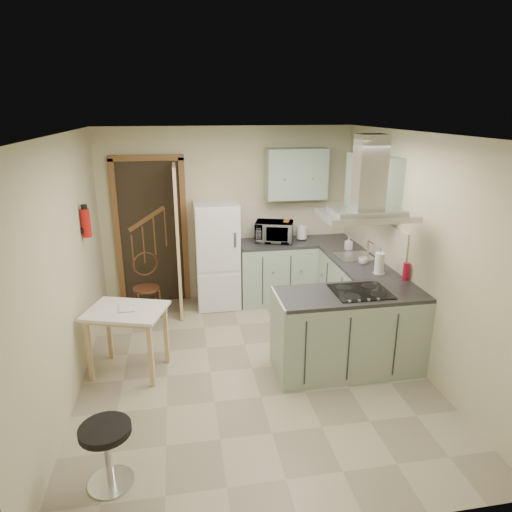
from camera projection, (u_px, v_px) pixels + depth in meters
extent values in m
plane|color=tan|center=(252.00, 368.00, 5.02)|extent=(4.20, 4.20, 0.00)
plane|color=silver|center=(251.00, 134.00, 4.25)|extent=(4.20, 4.20, 0.00)
plane|color=beige|center=(228.00, 215.00, 6.60)|extent=(3.60, 0.00, 3.60)
plane|color=beige|center=(66.00, 271.00, 4.34)|extent=(0.00, 4.20, 4.20)
plane|color=beige|center=(416.00, 252.00, 4.93)|extent=(0.00, 4.20, 4.20)
cube|color=brown|center=(151.00, 232.00, 6.46)|extent=(1.10, 0.12, 2.10)
cube|color=white|center=(217.00, 255.00, 6.44)|extent=(0.60, 0.60, 1.50)
cube|color=#9EB2A0|center=(276.00, 271.00, 6.68)|extent=(1.08, 0.60, 0.90)
cube|color=#9EB2A0|center=(347.00, 284.00, 6.18)|extent=(0.60, 1.95, 0.90)
cube|color=beige|center=(292.00, 219.00, 6.78)|extent=(1.68, 0.02, 0.50)
cube|color=#9EB2A0|center=(296.00, 174.00, 6.41)|extent=(0.85, 0.35, 0.70)
cube|color=#9EB2A0|center=(372.00, 184.00, 5.51)|extent=(0.35, 0.90, 0.70)
cube|color=#9EB2A0|center=(349.00, 331.00, 4.88)|extent=(1.55, 0.65, 0.90)
cube|color=black|center=(361.00, 291.00, 4.76)|extent=(0.58, 0.50, 0.01)
cube|color=silver|center=(367.00, 215.00, 4.51)|extent=(0.90, 0.55, 0.10)
cube|color=silver|center=(354.00, 257.00, 5.88)|extent=(0.45, 0.40, 0.01)
cylinder|color=#B2140F|center=(86.00, 223.00, 5.12)|extent=(0.10, 0.10, 0.32)
cube|color=#D6A484|center=(129.00, 341.00, 4.86)|extent=(0.93, 0.80, 0.73)
cube|color=#4B2319|center=(146.00, 288.00, 6.19)|extent=(0.44, 0.44, 0.79)
cylinder|color=black|center=(108.00, 455.00, 3.41)|extent=(0.49, 0.49, 0.51)
imported|color=black|center=(274.00, 232.00, 6.52)|extent=(0.61, 0.50, 0.29)
cylinder|color=white|center=(302.00, 232.00, 6.62)|extent=(0.19, 0.19, 0.22)
cube|color=orange|center=(286.00, 231.00, 6.57)|extent=(0.13, 0.21, 0.29)
imported|color=silver|center=(349.00, 243.00, 6.16)|extent=(0.09, 0.09, 0.17)
cylinder|color=white|center=(379.00, 263.00, 5.24)|extent=(0.10, 0.10, 0.26)
imported|color=white|center=(363.00, 261.00, 5.59)|extent=(0.13, 0.13, 0.09)
cylinder|color=#BC1031|center=(406.00, 271.00, 5.06)|extent=(0.08, 0.08, 0.20)
imported|color=#8D2F3F|center=(119.00, 304.00, 4.74)|extent=(0.17, 0.23, 0.10)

